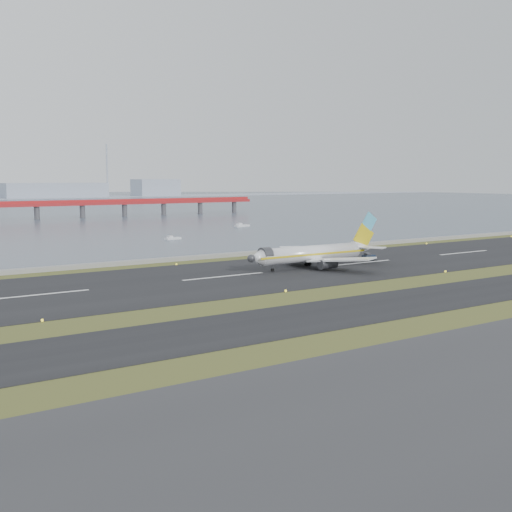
{
  "coord_description": "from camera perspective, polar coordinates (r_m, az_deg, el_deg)",
  "views": [
    {
      "loc": [
        -70.67,
        -87.64,
        21.22
      ],
      "look_at": [
        3.05,
        22.0,
        5.15
      ],
      "focal_mm": 45.0,
      "sensor_mm": 36.0,
      "label": 1
    }
  ],
  "objects": [
    {
      "name": "red_pier",
      "position": [
        349.88,
        -18.92,
        4.28
      ],
      "size": [
        260.0,
        5.0,
        10.2
      ],
      "color": "#A81C20",
      "rests_on": "ground"
    },
    {
      "name": "runway_strip",
      "position": [
        138.86,
        -2.89,
        -1.84
      ],
      "size": [
        1000.0,
        45.0,
        0.1
      ],
      "primitive_type": "cube",
      "color": "black",
      "rests_on": "ground"
    },
    {
      "name": "ground",
      "position": [
        114.57,
        4.89,
        -3.77
      ],
      "size": [
        1000.0,
        1000.0,
        0.0
      ],
      "primitive_type": "plane",
      "color": "#324217",
      "rests_on": "ground"
    },
    {
      "name": "workboat_near",
      "position": [
        224.18,
        -7.43,
        1.56
      ],
      "size": [
        6.33,
        3.12,
        1.47
      ],
      "rotation": [
        0.0,
        0.0,
        0.21
      ],
      "color": "silver",
      "rests_on": "ground"
    },
    {
      "name": "workboat_far",
      "position": [
        281.35,
        -1.29,
        2.72
      ],
      "size": [
        7.72,
        3.55,
        1.81
      ],
      "rotation": [
        0.0,
        0.0,
        0.17
      ],
      "color": "silver",
      "rests_on": "ground"
    },
    {
      "name": "taxiway_strip",
      "position": [
        105.66,
        8.98,
        -4.71
      ],
      "size": [
        1000.0,
        18.0,
        0.1
      ],
      "primitive_type": "cube",
      "color": "black",
      "rests_on": "ground"
    },
    {
      "name": "seawall",
      "position": [
        164.99,
        -8.27,
        -0.35
      ],
      "size": [
        1000.0,
        2.5,
        1.0
      ],
      "primitive_type": "cube",
      "color": "gray",
      "rests_on": "ground"
    },
    {
      "name": "airliner",
      "position": [
        153.12,
        5.3,
        0.24
      ],
      "size": [
        38.52,
        32.89,
        12.8
      ],
      "color": "white",
      "rests_on": "ground"
    },
    {
      "name": "pushback_tug",
      "position": [
        167.9,
        9.97,
        -0.09
      ],
      "size": [
        3.28,
        2.03,
        2.05
      ],
      "rotation": [
        0.0,
        0.0,
        -0.04
      ],
      "color": "#121D31",
      "rests_on": "ground"
    }
  ]
}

